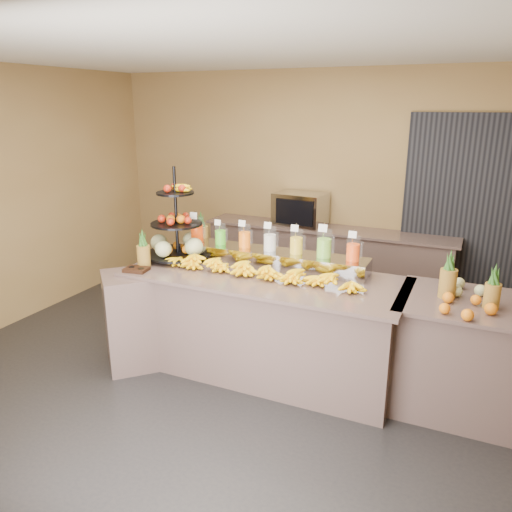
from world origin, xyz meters
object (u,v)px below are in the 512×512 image
Objects in this scene: right_fruit_pile at (465,297)px; oven_warmer at (300,209)px; pitcher_tray at (270,258)px; fruit_stand at (181,236)px; condiment_caddy at (136,269)px; banana_heap at (257,268)px.

right_fruit_pile is 2.82m from oven_warmer.
oven_warmer is (-0.30, 1.67, 0.13)m from pitcher_tray.
condiment_caddy is (-0.17, -0.49, -0.21)m from fruit_stand.
right_fruit_pile is at bearing -10.29° from pitcher_tray.
oven_warmer reaches higher than right_fruit_pile.
fruit_stand is at bearing 70.72° from condiment_caddy.
pitcher_tray is at bearing 90.68° from banana_heap.
banana_heap is 1.71m from right_fruit_pile.
pitcher_tray reaches higher than condiment_caddy.
oven_warmer reaches higher than banana_heap.
pitcher_tray is 0.90m from fruit_stand.
fruit_stand is at bearing 170.61° from banana_heap.
pitcher_tray is 4.24× the size of right_fruit_pile.
banana_heap is 4.33× the size of right_fruit_pile.
condiment_caddy is at bearing -161.65° from banana_heap.
pitcher_tray is 1.23m from condiment_caddy.
oven_warmer is at bearing 72.23° from condiment_caddy.
oven_warmer is at bearing 100.02° from pitcher_tray.
pitcher_tray is at bearing 169.71° from right_fruit_pile.
banana_heap is at bearing -89.32° from pitcher_tray.
oven_warmer is (0.57, 1.83, -0.02)m from fruit_stand.
banana_heap reaches higher than condiment_caddy.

